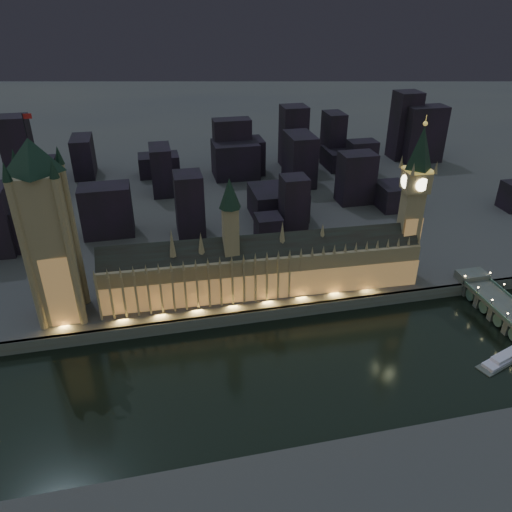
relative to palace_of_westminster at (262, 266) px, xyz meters
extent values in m
plane|color=black|center=(-10.14, -61.74, -26.37)|extent=(2000.00, 2000.00, 0.00)
cube|color=#3B3A3D|center=(-10.14, 458.26, -22.37)|extent=(2000.00, 960.00, 8.00)
cube|color=#545241|center=(-10.14, -20.74, -22.37)|extent=(2000.00, 2.50, 8.00)
cube|color=#938259|center=(0.91, 0.26, -4.37)|extent=(200.62, 27.73, 28.00)
cube|color=#B88246|center=(0.91, -9.99, -9.37)|extent=(200.00, 0.50, 18.00)
cube|color=black|center=(0.91, 0.26, 12.63)|extent=(200.48, 24.00, 16.26)
cube|color=#938259|center=(-19.09, 0.26, 25.63)|extent=(9.00, 9.00, 32.00)
cone|color=black|center=(-19.09, 0.26, 50.63)|extent=(13.00, 13.00, 18.00)
cube|color=#938259|center=(-99.09, -10.34, -4.37)|extent=(1.20, 1.20, 28.00)
cone|color=#938259|center=(-99.09, -9.74, 12.63)|extent=(2.00, 2.00, 6.00)
cube|color=#938259|center=(-91.95, -10.34, -4.37)|extent=(1.20, 1.20, 28.00)
cone|color=#938259|center=(-91.95, -9.74, 12.63)|extent=(2.00, 2.00, 6.00)
cube|color=#938259|center=(-84.81, -10.34, -4.37)|extent=(1.20, 1.20, 28.00)
cone|color=#938259|center=(-84.81, -9.74, 12.63)|extent=(2.00, 2.00, 6.00)
cube|color=#938259|center=(-77.66, -10.34, -4.37)|extent=(1.20, 1.20, 28.00)
cone|color=#938259|center=(-77.66, -9.74, 12.63)|extent=(2.00, 2.00, 6.00)
cube|color=#938259|center=(-70.52, -10.34, -4.37)|extent=(1.20, 1.20, 28.00)
cone|color=#938259|center=(-70.52, -9.74, 12.63)|extent=(2.00, 2.00, 6.00)
cube|color=#938259|center=(-63.38, -10.34, -4.37)|extent=(1.20, 1.20, 28.00)
cone|color=#938259|center=(-63.38, -9.74, 12.63)|extent=(2.00, 2.00, 6.00)
cube|color=#938259|center=(-56.24, -10.34, -4.37)|extent=(1.20, 1.20, 28.00)
cone|color=#938259|center=(-56.24, -9.74, 12.63)|extent=(2.00, 2.00, 6.00)
cube|color=#938259|center=(-49.09, -10.34, -4.37)|extent=(1.20, 1.20, 28.00)
cone|color=#938259|center=(-49.09, -9.74, 12.63)|extent=(2.00, 2.00, 6.00)
cube|color=#938259|center=(-41.95, -10.34, -4.37)|extent=(1.20, 1.20, 28.00)
cone|color=#938259|center=(-41.95, -9.74, 12.63)|extent=(2.00, 2.00, 6.00)
cube|color=#938259|center=(-34.81, -10.34, -4.37)|extent=(1.20, 1.20, 28.00)
cone|color=#938259|center=(-34.81, -9.74, 12.63)|extent=(2.00, 2.00, 6.00)
cube|color=#938259|center=(-27.66, -10.34, -4.37)|extent=(1.20, 1.20, 28.00)
cone|color=#938259|center=(-27.66, -9.74, 12.63)|extent=(2.00, 2.00, 6.00)
cube|color=#938259|center=(-20.52, -10.34, -4.37)|extent=(1.20, 1.20, 28.00)
cone|color=#938259|center=(-20.52, -9.74, 12.63)|extent=(2.00, 2.00, 6.00)
cube|color=#938259|center=(-13.38, -10.34, -4.37)|extent=(1.20, 1.20, 28.00)
cone|color=#938259|center=(-13.38, -9.74, 12.63)|extent=(2.00, 2.00, 6.00)
cube|color=#938259|center=(-6.24, -10.34, -4.37)|extent=(1.20, 1.20, 28.00)
cone|color=#938259|center=(-6.24, -9.74, 12.63)|extent=(2.00, 2.00, 6.00)
cube|color=#938259|center=(0.91, -10.34, -4.37)|extent=(1.20, 1.20, 28.00)
cone|color=#938259|center=(0.91, -9.74, 12.63)|extent=(2.00, 2.00, 6.00)
cube|color=#938259|center=(8.05, -10.34, -4.37)|extent=(1.20, 1.20, 28.00)
cone|color=#938259|center=(8.05, -9.74, 12.63)|extent=(2.00, 2.00, 6.00)
cube|color=#938259|center=(15.19, -10.34, -4.37)|extent=(1.20, 1.20, 28.00)
cone|color=#938259|center=(15.19, -9.74, 12.63)|extent=(2.00, 2.00, 6.00)
cube|color=#938259|center=(22.34, -10.34, -4.37)|extent=(1.20, 1.20, 28.00)
cone|color=#938259|center=(22.34, -9.74, 12.63)|extent=(2.00, 2.00, 6.00)
cube|color=#938259|center=(29.48, -10.34, -4.37)|extent=(1.20, 1.20, 28.00)
cone|color=#938259|center=(29.48, -9.74, 12.63)|extent=(2.00, 2.00, 6.00)
cube|color=#938259|center=(36.62, -10.34, -4.37)|extent=(1.20, 1.20, 28.00)
cone|color=#938259|center=(36.62, -9.74, 12.63)|extent=(2.00, 2.00, 6.00)
cube|color=#938259|center=(43.76, -10.34, -4.37)|extent=(1.20, 1.20, 28.00)
cone|color=#938259|center=(43.76, -9.74, 12.63)|extent=(2.00, 2.00, 6.00)
cube|color=#938259|center=(50.91, -10.34, -4.37)|extent=(1.20, 1.20, 28.00)
cone|color=#938259|center=(50.91, -9.74, 12.63)|extent=(2.00, 2.00, 6.00)
cube|color=#938259|center=(58.05, -10.34, -4.37)|extent=(1.20, 1.20, 28.00)
cone|color=#938259|center=(58.05, -9.74, 12.63)|extent=(2.00, 2.00, 6.00)
cube|color=#938259|center=(65.19, -10.34, -4.37)|extent=(1.20, 1.20, 28.00)
cone|color=#938259|center=(65.19, -9.74, 12.63)|extent=(2.00, 2.00, 6.00)
cube|color=#938259|center=(72.34, -10.34, -4.37)|extent=(1.20, 1.20, 28.00)
cone|color=#938259|center=(72.34, -9.74, 12.63)|extent=(2.00, 2.00, 6.00)
cube|color=#938259|center=(79.48, -10.34, -4.37)|extent=(1.20, 1.20, 28.00)
cone|color=#938259|center=(79.48, -9.74, 12.63)|extent=(2.00, 2.00, 6.00)
cube|color=#938259|center=(86.62, -10.34, -4.37)|extent=(1.20, 1.20, 28.00)
cone|color=#938259|center=(86.62, -9.74, 12.63)|extent=(2.00, 2.00, 6.00)
cube|color=#938259|center=(93.76, -10.34, -4.37)|extent=(1.20, 1.20, 28.00)
cone|color=#938259|center=(93.76, -9.74, 12.63)|extent=(2.00, 2.00, 6.00)
cube|color=#938259|center=(100.91, -10.34, -4.37)|extent=(1.20, 1.20, 28.00)
cone|color=#938259|center=(100.91, -9.74, 12.63)|extent=(2.00, 2.00, 6.00)
cone|color=#938259|center=(-54.09, 0.26, 22.63)|extent=(4.40, 4.40, 18.00)
cone|color=#938259|center=(-37.09, 0.26, 20.63)|extent=(4.40, 4.40, 14.00)
cone|color=#938259|center=(12.91, 0.26, 21.63)|extent=(4.40, 4.40, 16.00)
cone|color=#938259|center=(38.91, 0.26, 19.63)|extent=(4.40, 4.40, 12.00)
cube|color=#938259|center=(-120.14, 0.26, 26.17)|extent=(23.38, 23.38, 89.09)
cube|color=#B88246|center=(-120.14, -10.94, 3.63)|extent=(22.00, 0.50, 44.00)
cone|color=black|center=(-120.14, 0.26, 79.72)|extent=(31.68, 31.68, 18.00)
cylinder|color=black|center=(-120.14, 0.26, 94.72)|extent=(0.50, 0.50, 12.00)
cube|color=red|center=(-117.94, 0.26, 99.22)|extent=(4.00, 0.15, 2.50)
cylinder|color=#938259|center=(-131.14, -10.74, 26.17)|extent=(4.40, 4.40, 89.09)
cone|color=black|center=(-131.14, -10.74, 75.72)|extent=(5.20, 5.20, 10.00)
cylinder|color=#938259|center=(-131.14, 11.26, 26.17)|extent=(4.40, 4.40, 89.09)
cone|color=black|center=(-131.14, 11.26, 75.72)|extent=(5.20, 5.20, 10.00)
cylinder|color=#938259|center=(-109.14, -10.74, 26.17)|extent=(4.40, 4.40, 89.09)
cone|color=black|center=(-109.14, -10.74, 75.72)|extent=(5.20, 5.20, 10.00)
cylinder|color=#938259|center=(-109.14, 11.26, 26.17)|extent=(4.40, 4.40, 89.09)
cone|color=black|center=(-109.14, 11.26, 75.72)|extent=(5.20, 5.20, 10.00)
cube|color=#938259|center=(97.86, 0.26, 12.06)|extent=(13.70, 13.70, 60.86)
cube|color=#B88246|center=(97.86, -5.94, 3.63)|extent=(12.00, 0.50, 44.00)
cube|color=#938259|center=(97.86, 0.26, 48.91)|extent=(15.00, 15.00, 12.85)
cube|color=#F2C64C|center=(97.86, 0.26, 55.94)|extent=(15.75, 15.75, 1.20)
cone|color=black|center=(97.86, 0.26, 69.54)|extent=(18.00, 18.00, 26.00)
sphere|color=#F2C64C|center=(97.86, 0.26, 84.04)|extent=(2.80, 2.80, 2.80)
cylinder|color=#F2C64C|center=(97.86, 0.26, 86.54)|extent=(0.40, 0.40, 5.00)
cylinder|color=#FFF2BF|center=(97.86, -7.49, 48.91)|extent=(8.40, 0.50, 8.40)
cylinder|color=#FFF2BF|center=(97.86, 8.01, 48.91)|extent=(8.40, 0.50, 8.40)
cylinder|color=#FFF2BF|center=(90.11, 0.26, 48.91)|extent=(0.50, 8.40, 8.40)
cylinder|color=#FFF2BF|center=(105.61, 0.26, 48.91)|extent=(0.50, 8.40, 8.40)
cone|color=#938259|center=(90.36, -7.24, 59.34)|extent=(2.60, 2.60, 8.00)
cone|color=#938259|center=(90.36, 7.76, 59.34)|extent=(2.60, 2.60, 8.00)
cone|color=#938259|center=(105.36, -7.24, 59.34)|extent=(2.60, 2.60, 8.00)
cone|color=#938259|center=(105.36, 7.76, 59.34)|extent=(2.60, 2.60, 8.00)
cube|color=#545241|center=(140.52, -16.74, -17.62)|extent=(19.26, 12.00, 9.50)
cylinder|color=black|center=(131.29, -64.59, -13.67)|extent=(0.30, 0.30, 4.40)
sphere|color=#FFD88C|center=(131.29, -64.59, -11.37)|extent=(1.00, 1.00, 1.00)
cube|color=#545241|center=(140.52, -50.31, -22.02)|extent=(17.33, 4.00, 9.50)
cylinder|color=black|center=(131.29, -50.31, -13.67)|extent=(0.30, 0.30, 4.40)
sphere|color=#FFD88C|center=(131.29, -50.31, -11.37)|extent=(1.00, 1.00, 1.00)
cube|color=#545241|center=(140.52, -36.02, -22.02)|extent=(17.33, 4.00, 9.50)
cylinder|color=black|center=(131.29, -36.02, -13.67)|extent=(0.30, 0.30, 4.40)
sphere|color=#FFD88C|center=(131.29, -36.02, -11.37)|extent=(1.00, 1.00, 1.00)
cylinder|color=black|center=(149.74, -36.02, -13.67)|extent=(0.30, 0.30, 4.40)
sphere|color=#FFD88C|center=(149.74, -36.02, -11.37)|extent=(1.00, 1.00, 1.00)
cube|color=#545241|center=(140.52, -21.74, -22.02)|extent=(17.33, 4.00, 9.50)
cylinder|color=black|center=(131.29, -21.74, -13.67)|extent=(0.30, 0.30, 4.40)
sphere|color=#FFD88C|center=(131.29, -21.74, -11.37)|extent=(1.00, 1.00, 1.00)
cylinder|color=black|center=(149.74, -21.74, -13.67)|extent=(0.30, 0.30, 4.40)
sphere|color=#FFD88C|center=(149.74, -21.74, -11.37)|extent=(1.00, 1.00, 1.00)
cylinder|color=#3E5B56|center=(140.52, -57.45, -21.67)|extent=(16.94, 8.00, 8.00)
cylinder|color=#3E5B56|center=(140.52, -43.16, -21.67)|extent=(16.94, 8.00, 8.00)
cylinder|color=#3E5B56|center=(140.52, -28.88, -21.67)|extent=(16.94, 8.00, 8.00)
cube|color=#545241|center=(118.72, -85.12, -26.07)|extent=(40.68, 21.80, 0.60)
cube|color=silver|center=(118.72, -85.12, -25.17)|extent=(33.48, 17.62, 2.40)
cube|color=silver|center=(118.72, -85.12, -22.97)|extent=(21.76, 12.24, 2.20)
cube|color=black|center=(21.25, 68.85, -8.16)|extent=(19.03, 19.80, 20.43)
cube|color=black|center=(231.92, 222.39, 11.56)|extent=(42.59, 22.95, 59.86)
cube|color=black|center=(44.11, 80.27, 4.54)|extent=(19.65, 20.18, 45.83)
cube|color=black|center=(43.17, 225.56, -0.68)|extent=(19.44, 30.73, 35.39)
cube|color=black|center=(22.57, 231.86, 9.09)|extent=(37.76, 19.44, 54.92)
cube|color=black|center=(-52.10, 187.81, 3.84)|extent=(18.99, 34.57, 44.42)
cube|color=black|center=(-35.36, 95.26, 6.21)|extent=(21.11, 25.14, 49.16)
cube|color=black|center=(-98.18, 106.93, 1.75)|extent=(38.19, 23.57, 40.25)
cube|color=black|center=(143.06, 221.24, -8.57)|extent=(43.78, 39.06, 19.61)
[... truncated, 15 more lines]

